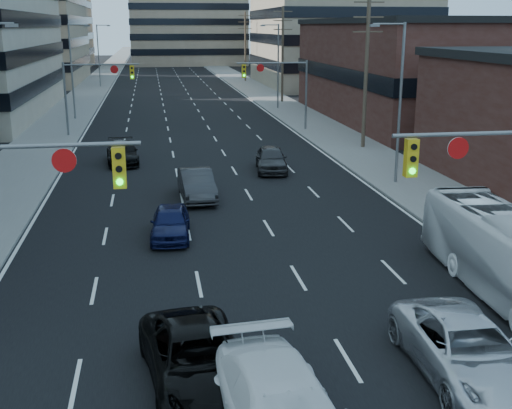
{
  "coord_description": "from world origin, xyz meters",
  "views": [
    {
      "loc": [
        -3.19,
        -9.08,
        8.8
      ],
      "look_at": [
        0.62,
        14.25,
        2.2
      ],
      "focal_mm": 45.0,
      "sensor_mm": 36.0,
      "label": 1
    }
  ],
  "objects_px": {
    "transit_bus": "(512,257)",
    "silver_suv": "(467,350)",
    "black_pickup": "(197,359)",
    "sedan_blue": "(170,222)"
  },
  "relations": [
    {
      "from": "transit_bus",
      "to": "sedan_blue",
      "type": "xyz_separation_m",
      "value": [
        -10.99,
        8.12,
        -0.72
      ]
    },
    {
      "from": "silver_suv",
      "to": "sedan_blue",
      "type": "relative_size",
      "value": 1.37
    },
    {
      "from": "black_pickup",
      "to": "transit_bus",
      "type": "bearing_deg",
      "value": 12.51
    },
    {
      "from": "black_pickup",
      "to": "sedan_blue",
      "type": "bearing_deg",
      "value": 84.1
    },
    {
      "from": "silver_suv",
      "to": "sedan_blue",
      "type": "xyz_separation_m",
      "value": [
        -7.16,
        12.65,
        -0.08
      ]
    },
    {
      "from": "silver_suv",
      "to": "transit_bus",
      "type": "distance_m",
      "value": 5.97
    },
    {
      "from": "black_pickup",
      "to": "sedan_blue",
      "type": "distance_m",
      "value": 11.96
    },
    {
      "from": "black_pickup",
      "to": "silver_suv",
      "type": "bearing_deg",
      "value": -12.91
    },
    {
      "from": "transit_bus",
      "to": "silver_suv",
      "type": "bearing_deg",
      "value": -127.35
    },
    {
      "from": "black_pickup",
      "to": "transit_bus",
      "type": "height_order",
      "value": "transit_bus"
    }
  ]
}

